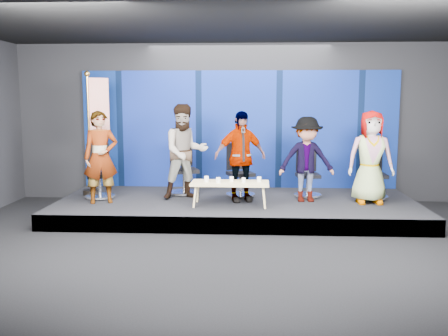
{
  "coord_description": "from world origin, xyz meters",
  "views": [
    {
      "loc": [
        0.28,
        -7.2,
        2.29
      ],
      "look_at": [
        -0.25,
        2.4,
        0.95
      ],
      "focal_mm": 40.0,
      "sensor_mm": 36.0,
      "label": 1
    }
  ],
  "objects_px": {
    "chair_d": "(307,180)",
    "mug_d": "(244,180)",
    "mug_c": "(232,179)",
    "mug_b": "(218,180)",
    "chair_b": "(184,176)",
    "panelist_b": "(185,152)",
    "panelist_e": "(371,157)",
    "chair_a": "(99,180)",
    "panelist_c": "(240,157)",
    "mug_a": "(206,179)",
    "coffee_table": "(230,184)",
    "chair_c": "(240,179)",
    "chair_e": "(372,180)",
    "flag_stand": "(96,130)",
    "panelist_d": "(307,159)",
    "mug_e": "(259,179)",
    "panelist_a": "(101,157)"
  },
  "relations": [
    {
      "from": "chair_d",
      "to": "mug_d",
      "type": "distance_m",
      "value": 1.63
    },
    {
      "from": "mug_c",
      "to": "mug_b",
      "type": "bearing_deg",
      "value": -141.96
    },
    {
      "from": "chair_b",
      "to": "panelist_b",
      "type": "height_order",
      "value": "panelist_b"
    },
    {
      "from": "panelist_b",
      "to": "panelist_e",
      "type": "height_order",
      "value": "panelist_b"
    },
    {
      "from": "chair_b",
      "to": "mug_b",
      "type": "height_order",
      "value": "chair_b"
    },
    {
      "from": "mug_c",
      "to": "chair_b",
      "type": "bearing_deg",
      "value": 135.72
    },
    {
      "from": "chair_a",
      "to": "panelist_c",
      "type": "xyz_separation_m",
      "value": [
        2.84,
        -0.18,
        0.52
      ]
    },
    {
      "from": "chair_a",
      "to": "mug_a",
      "type": "relative_size",
      "value": 10.48
    },
    {
      "from": "panelist_b",
      "to": "coffee_table",
      "type": "height_order",
      "value": "panelist_b"
    },
    {
      "from": "chair_b",
      "to": "chair_c",
      "type": "bearing_deg",
      "value": -29.51
    },
    {
      "from": "chair_e",
      "to": "chair_b",
      "type": "bearing_deg",
      "value": 175.78
    },
    {
      "from": "flag_stand",
      "to": "mug_d",
      "type": "bearing_deg",
      "value": -46.53
    },
    {
      "from": "chair_a",
      "to": "panelist_d",
      "type": "distance_m",
      "value": 4.15
    },
    {
      "from": "panelist_e",
      "to": "mug_b",
      "type": "relative_size",
      "value": 17.39
    },
    {
      "from": "chair_a",
      "to": "chair_d",
      "type": "relative_size",
      "value": 1.07
    },
    {
      "from": "chair_b",
      "to": "coffee_table",
      "type": "relative_size",
      "value": 0.8
    },
    {
      "from": "chair_b",
      "to": "mug_e",
      "type": "bearing_deg",
      "value": -54.55
    },
    {
      "from": "chair_a",
      "to": "panelist_a",
      "type": "bearing_deg",
      "value": -89.07
    },
    {
      "from": "mug_a",
      "to": "flag_stand",
      "type": "bearing_deg",
      "value": 159.26
    },
    {
      "from": "chair_e",
      "to": "mug_b",
      "type": "distance_m",
      "value": 3.19
    },
    {
      "from": "panelist_b",
      "to": "chair_a",
      "type": "bearing_deg",
      "value": 159.16
    },
    {
      "from": "coffee_table",
      "to": "flag_stand",
      "type": "height_order",
      "value": "flag_stand"
    },
    {
      "from": "chair_b",
      "to": "mug_a",
      "type": "relative_size",
      "value": 11.22
    },
    {
      "from": "coffee_table",
      "to": "chair_a",
      "type": "bearing_deg",
      "value": 167.34
    },
    {
      "from": "coffee_table",
      "to": "flag_stand",
      "type": "relative_size",
      "value": 0.57
    },
    {
      "from": "chair_c",
      "to": "mug_e",
      "type": "bearing_deg",
      "value": -85.73
    },
    {
      "from": "mug_d",
      "to": "flag_stand",
      "type": "xyz_separation_m",
      "value": [
        -3.06,
        0.93,
        0.86
      ]
    },
    {
      "from": "panelist_d",
      "to": "chair_e",
      "type": "bearing_deg",
      "value": 11.08
    },
    {
      "from": "panelist_a",
      "to": "chair_b",
      "type": "bearing_deg",
      "value": 12.87
    },
    {
      "from": "mug_e",
      "to": "mug_d",
      "type": "bearing_deg",
      "value": -165.84
    },
    {
      "from": "chair_a",
      "to": "panelist_a",
      "type": "xyz_separation_m",
      "value": [
        0.19,
        -0.47,
        0.52
      ]
    },
    {
      "from": "mug_d",
      "to": "mug_a",
      "type": "bearing_deg",
      "value": 176.74
    },
    {
      "from": "chair_b",
      "to": "flag_stand",
      "type": "height_order",
      "value": "flag_stand"
    },
    {
      "from": "mug_b",
      "to": "chair_a",
      "type": "bearing_deg",
      "value": 163.92
    },
    {
      "from": "panelist_e",
      "to": "mug_c",
      "type": "distance_m",
      "value": 2.68
    },
    {
      "from": "chair_a",
      "to": "chair_e",
      "type": "distance_m",
      "value": 5.49
    },
    {
      "from": "panelist_a",
      "to": "coffee_table",
      "type": "xyz_separation_m",
      "value": [
        2.47,
        -0.13,
        -0.47
      ]
    },
    {
      "from": "chair_b",
      "to": "mug_e",
      "type": "height_order",
      "value": "chair_b"
    },
    {
      "from": "panelist_a",
      "to": "mug_a",
      "type": "height_order",
      "value": "panelist_a"
    },
    {
      "from": "coffee_table",
      "to": "mug_a",
      "type": "bearing_deg",
      "value": 176.36
    },
    {
      "from": "panelist_e",
      "to": "chair_c",
      "type": "bearing_deg",
      "value": 167.17
    },
    {
      "from": "panelist_c",
      "to": "coffee_table",
      "type": "bearing_deg",
      "value": -132.82
    },
    {
      "from": "mug_a",
      "to": "mug_b",
      "type": "height_order",
      "value": "mug_a"
    },
    {
      "from": "chair_b",
      "to": "mug_c",
      "type": "distance_m",
      "value": 1.47
    },
    {
      "from": "coffee_table",
      "to": "mug_d",
      "type": "relative_size",
      "value": 16.83
    },
    {
      "from": "panelist_c",
      "to": "chair_d",
      "type": "relative_size",
      "value": 1.73
    },
    {
      "from": "panelist_a",
      "to": "chair_b",
      "type": "height_order",
      "value": "panelist_a"
    },
    {
      "from": "mug_a",
      "to": "mug_e",
      "type": "relative_size",
      "value": 1.08
    },
    {
      "from": "panelist_c",
      "to": "panelist_e",
      "type": "height_order",
      "value": "panelist_e"
    },
    {
      "from": "panelist_c",
      "to": "chair_e",
      "type": "height_order",
      "value": "panelist_c"
    }
  ]
}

